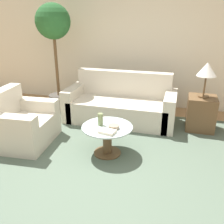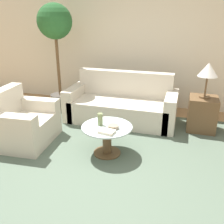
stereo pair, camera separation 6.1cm
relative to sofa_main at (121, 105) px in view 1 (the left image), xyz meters
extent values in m
plane|color=#9E754C|center=(0.07, -1.96, -0.28)|extent=(14.00, 14.00, 0.00)
cube|color=beige|center=(0.07, 0.98, 1.02)|extent=(10.00, 0.06, 2.60)
cube|color=#4C5B4C|center=(0.11, -1.28, -0.28)|extent=(3.63, 3.39, 0.01)
cube|color=beige|center=(0.00, -0.09, -0.08)|extent=(1.81, 0.84, 0.41)
cube|color=beige|center=(0.00, 0.24, 0.16)|extent=(1.81, 0.18, 0.88)
cube|color=beige|center=(-0.90, -0.09, 0.02)|extent=(0.20, 0.84, 0.60)
cube|color=beige|center=(0.90, -0.09, 0.02)|extent=(0.20, 0.84, 0.60)
cube|color=beige|center=(-1.20, -1.30, -0.08)|extent=(0.82, 0.79, 0.41)
cube|color=beige|center=(-1.50, -1.32, 0.14)|extent=(0.23, 0.74, 0.85)
cube|color=beige|center=(-1.18, -1.66, 0.02)|extent=(0.78, 0.25, 0.60)
cube|color=beige|center=(-1.23, -0.93, 0.02)|extent=(0.78, 0.25, 0.60)
cylinder|color=brown|center=(0.11, -1.28, -0.27)|extent=(0.39, 0.39, 0.02)
cylinder|color=brown|center=(0.11, -1.28, -0.08)|extent=(0.13, 0.13, 0.41)
cylinder|color=#B2C6C6|center=(0.11, -1.28, 0.14)|extent=(0.71, 0.71, 0.02)
cube|color=brown|center=(1.43, -0.04, 0.01)|extent=(0.47, 0.47, 0.59)
cylinder|color=brown|center=(1.43, -0.04, 0.31)|extent=(0.18, 0.18, 0.02)
cylinder|color=brown|center=(1.43, -0.04, 0.50)|extent=(0.03, 0.03, 0.34)
cone|color=beige|center=(1.43, -0.04, 0.77)|extent=(0.32, 0.32, 0.22)
cylinder|color=#3D3833|center=(-1.38, 0.20, -0.13)|extent=(0.42, 0.42, 0.32)
cylinder|color=brown|center=(-1.38, 0.20, 0.66)|extent=(0.06, 0.06, 1.26)
sphere|color=#235628|center=(-1.38, 0.20, 1.47)|extent=(0.66, 0.66, 0.66)
cylinder|color=#6B7A4C|center=(0.01, -1.27, 0.23)|extent=(0.07, 0.07, 0.18)
cylinder|color=gray|center=(0.22, -1.32, 0.17)|extent=(0.15, 0.15, 0.05)
cube|color=beige|center=(0.17, -1.48, 0.17)|extent=(0.23, 0.18, 0.04)
camera|label=1|loc=(1.02, -4.30, 1.60)|focal=40.00mm
camera|label=2|loc=(1.08, -4.28, 1.60)|focal=40.00mm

